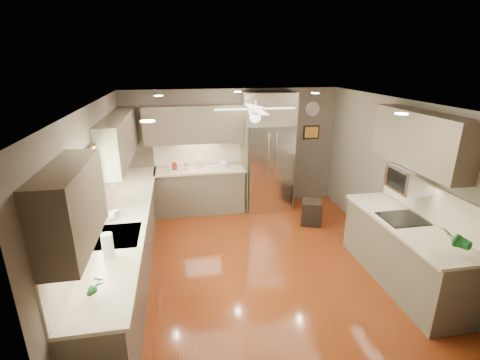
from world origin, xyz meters
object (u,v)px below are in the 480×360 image
object	(u,v)px
canister_b	(186,165)
potted_plant_right	(455,239)
bowl	(224,166)
soap_bottle	(114,213)
paper_towel	(108,246)
canister_a	(175,166)
microwave	(409,179)
stool	(311,212)
potted_plant_left	(97,285)
refrigerator	(268,154)
canister_c	(199,164)

from	to	relation	value
canister_b	potted_plant_right	size ratio (longest dim) A/B	0.34
canister_b	bowl	size ratio (longest dim) A/B	0.59
soap_bottle	paper_towel	size ratio (longest dim) A/B	0.61
canister_a	bowl	xyz separation A→B (m)	(1.02, 0.04, -0.05)
canister_b	microwave	world-z (taller)	microwave
potted_plant_right	stool	size ratio (longest dim) A/B	0.74
potted_plant_left	bowl	bearing A→B (deg)	66.45
microwave	stool	size ratio (longest dim) A/B	1.13
bowl	soap_bottle	bearing A→B (deg)	-129.62
bowl	paper_towel	distance (m)	3.68
soap_bottle	refrigerator	size ratio (longest dim) A/B	0.08
stool	potted_plant_right	bearing A→B (deg)	-78.51
paper_towel	stool	bearing A→B (deg)	33.64
canister_a	refrigerator	xyz separation A→B (m)	(1.93, -0.03, 0.17)
potted_plant_left	microwave	world-z (taller)	microwave
canister_c	paper_towel	bearing A→B (deg)	-110.88
potted_plant_right	paper_towel	xyz separation A→B (m)	(-3.89, 0.61, -0.04)
bowl	refrigerator	world-z (taller)	refrigerator
soap_bottle	potted_plant_right	size ratio (longest dim) A/B	0.53
canister_c	potted_plant_right	bearing A→B (deg)	-55.21
canister_c	stool	world-z (taller)	canister_c
canister_c	potted_plant_right	distance (m)	4.67
canister_a	microwave	distance (m)	4.28
canister_b	refrigerator	size ratio (longest dim) A/B	0.05
canister_a	canister_b	xyz separation A→B (m)	(0.23, 0.04, -0.01)
bowl	stool	size ratio (longest dim) A/B	0.43
refrigerator	paper_towel	size ratio (longest dim) A/B	7.84
canister_c	microwave	distance (m)	3.94
microwave	soap_bottle	bearing A→B (deg)	172.32
potted_plant_left	canister_a	bearing A→B (deg)	79.75
potted_plant_right	stool	distance (m)	3.01
canister_a	potted_plant_left	xyz separation A→B (m)	(-0.71, -3.92, 0.06)
canister_a	canister_b	distance (m)	0.23
canister_b	potted_plant_right	xyz separation A→B (m)	(2.93, -3.84, 0.11)
bowl	potted_plant_right	bearing A→B (deg)	-60.84
soap_bottle	potted_plant_right	distance (m)	4.30
canister_c	bowl	xyz separation A→B (m)	(0.52, 0.00, -0.06)
soap_bottle	stool	bearing A→B (deg)	19.46
canister_b	refrigerator	bearing A→B (deg)	-2.36
canister_c	potted_plant_left	distance (m)	4.13
bowl	canister_b	bearing A→B (deg)	179.79
canister_c	refrigerator	bearing A→B (deg)	-2.54
canister_a	potted_plant_left	world-z (taller)	potted_plant_left
potted_plant_left	microwave	size ratio (longest dim) A/B	0.49
soap_bottle	stool	distance (m)	3.70
bowl	paper_towel	xyz separation A→B (m)	(-1.75, -3.23, 0.11)
canister_a	microwave	size ratio (longest dim) A/B	0.27
canister_b	soap_bottle	distance (m)	2.46
bowl	microwave	size ratio (longest dim) A/B	0.38
potted_plant_left	refrigerator	xyz separation A→B (m)	(2.64, 3.89, 0.11)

